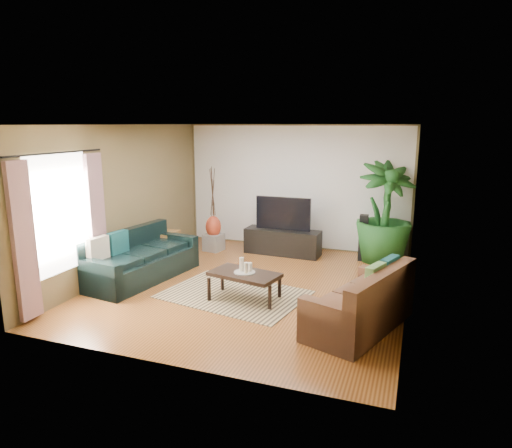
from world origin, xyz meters
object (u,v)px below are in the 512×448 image
at_px(speaker_left, 261,226).
at_px(pedestal, 214,242).
at_px(television, 283,213).
at_px(vase, 213,227).
at_px(coffee_table, 245,286).
at_px(tv_stand, 283,242).
at_px(sofa_right, 360,298).
at_px(sofa_left, 141,256).
at_px(speaker_right, 363,238).
at_px(side_table, 164,245).
at_px(potted_plant, 384,213).

height_order(speaker_left, pedestal, speaker_left).
xyz_separation_m(television, vase, (-1.50, -0.26, -0.35)).
xyz_separation_m(coffee_table, tv_stand, (-0.17, 2.65, 0.05)).
xyz_separation_m(sofa_right, television, (-1.99, 3.10, 0.45)).
bearing_deg(sofa_left, speaker_right, -46.80).
relative_size(speaker_right, pedestal, 2.56).
xyz_separation_m(speaker_left, vase, (-0.87, -0.66, 0.06)).
distance_m(tv_stand, side_table, 2.47).
bearing_deg(coffee_table, pedestal, 136.71).
distance_m(sofa_right, vase, 4.51).
bearing_deg(sofa_right, tv_stand, -127.27).
bearing_deg(sofa_left, tv_stand, -30.80).
distance_m(potted_plant, side_table, 4.47).
relative_size(coffee_table, pedestal, 2.95).
xyz_separation_m(tv_stand, potted_plant, (2.03, 0.18, 0.74)).
distance_m(coffee_table, tv_stand, 2.66).
bearing_deg(side_table, potted_plant, 17.87).
distance_m(sofa_left, pedestal, 2.18).
bearing_deg(coffee_table, potted_plant, 68.84).
xyz_separation_m(sofa_left, television, (1.92, 2.38, 0.45)).
xyz_separation_m(sofa_left, tv_stand, (1.92, 2.36, -0.16)).
height_order(tv_stand, speaker_left, speaker_left).
xyz_separation_m(pedestal, side_table, (-0.68, -0.94, 0.11)).
xyz_separation_m(speaker_right, pedestal, (-3.15, -0.36, -0.29)).
distance_m(pedestal, vase, 0.35).
height_order(speaker_left, vase, speaker_left).
relative_size(sofa_left, sofa_right, 1.22).
bearing_deg(potted_plant, speaker_right, -172.54).
bearing_deg(television, speaker_left, 146.89).
bearing_deg(side_table, coffee_table, -32.22).
bearing_deg(potted_plant, vase, -173.34).
height_order(speaker_right, potted_plant, potted_plant).
distance_m(television, speaker_right, 1.71).
bearing_deg(tv_stand, sofa_right, -54.50).
bearing_deg(tv_stand, television, 92.57).
height_order(speaker_left, side_table, speaker_left).
distance_m(pedestal, side_table, 1.16).
bearing_deg(coffee_table, side_table, 159.93).
distance_m(sofa_right, television, 3.71).
relative_size(tv_stand, side_table, 2.77).
distance_m(sofa_left, speaker_left, 3.07).
xyz_separation_m(television, speaker_left, (-0.62, 0.41, -0.40)).
bearing_deg(vase, speaker_left, 37.18).
relative_size(speaker_left, side_table, 1.65).
bearing_deg(speaker_left, side_table, -145.23).
relative_size(potted_plant, vase, 4.28).
distance_m(sofa_left, television, 3.09).
xyz_separation_m(television, side_table, (-2.17, -1.20, -0.59)).
relative_size(television, speaker_right, 1.25).
bearing_deg(coffee_table, speaker_right, 74.05).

